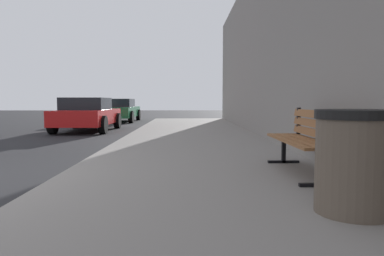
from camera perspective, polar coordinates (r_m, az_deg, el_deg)
The scene contains 5 objects.
sidewalk at distance 4.61m, azimuth 2.36°, elevation -9.05°, with size 4.00×32.00×0.15m, color gray.
bench at distance 5.12m, azimuth 17.88°, elevation -1.21°, with size 0.51×1.83×0.89m.
trash_bin at distance 3.45m, azimuth 24.58°, elevation -4.88°, with size 0.69×0.69×0.92m.
car_red at distance 14.14m, azimuth -16.39°, elevation 2.14°, with size 1.97×4.07×1.27m.
car_green at distance 20.30m, azimuth -11.70°, elevation 2.84°, with size 2.03×4.50×1.27m.
Camera 1 is at (3.73, -4.47, 1.14)m, focal length 33.25 mm.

